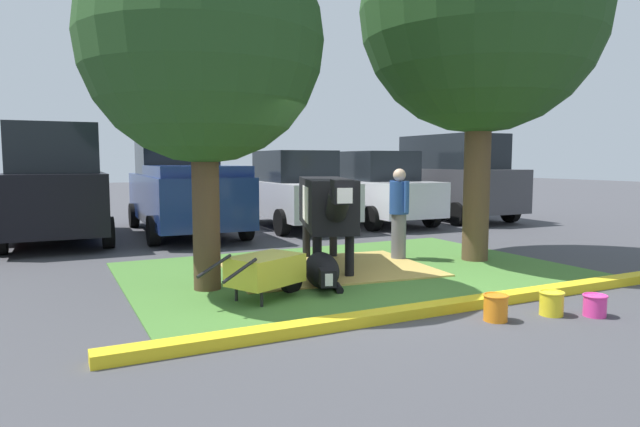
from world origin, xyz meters
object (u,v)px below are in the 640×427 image
suv_black (55,184)px  wheelbarrow (267,270)px  shade_tree_left (203,43)px  pickup_truck_black (183,187)px  bucket_orange (496,307)px  suv_dark_grey (451,177)px  calf_lying (322,270)px  bucket_yellow (552,303)px  bucket_pink (595,305)px  sedan_silver (294,190)px  cow_holstein (327,204)px  person_handler (399,211)px  shade_tree_right (481,12)px  hatchback_white (375,189)px

suv_black → wheelbarrow: bearing=-71.6°
shade_tree_left → pickup_truck_black: size_ratio=0.90×
bucket_orange → suv_dark_grey: suv_dark_grey is taller
calf_lying → pickup_truck_black: (-0.42, 6.71, 0.88)m
shade_tree_left → bucket_yellow: shade_tree_left is taller
bucket_yellow → bucket_pink: bucket_yellow is taller
pickup_truck_black → sedan_silver: bearing=-3.9°
calf_lying → suv_black: suv_black is taller
wheelbarrow → suv_black: size_ratio=0.34×
bucket_yellow → cow_holstein: bearing=107.1°
person_handler → suv_dark_grey: size_ratio=0.35×
shade_tree_right → bucket_pink: shade_tree_right is taller
calf_lying → sedan_silver: bearing=69.4°
bucket_orange → bucket_pink: (1.15, -0.37, -0.02)m
suv_black → hatchback_white: bearing=-1.6°
bucket_orange → hatchback_white: (3.84, 8.62, 0.83)m
sedan_silver → suv_black: bearing=179.8°
wheelbarrow → sedan_silver: sedan_silver is taller
calf_lying → person_handler: person_handler is taller
shade_tree_right → bucket_orange: 5.58m
cow_holstein → suv_black: (-3.89, 5.43, 0.20)m
suv_dark_grey → bucket_orange: bearing=-127.2°
pickup_truck_black → sedan_silver: 2.88m
cow_holstein → calf_lying: bearing=-120.1°
wheelbarrow → bucket_pink: (3.10, -2.35, -0.25)m
bucket_pink → pickup_truck_black: 9.79m
hatchback_white → sedan_silver: bearing=175.0°
sedan_silver → suv_dark_grey: (5.11, -0.19, 0.29)m
suv_dark_grey → bucket_yellow: bearing=-123.6°
shade_tree_left → bucket_orange: bearing=-48.8°
shade_tree_left → suv_dark_grey: size_ratio=1.06×
bucket_yellow → pickup_truck_black: 9.44m
hatchback_white → cow_holstein: bearing=-128.9°
shade_tree_left → sedan_silver: size_ratio=1.11×
person_handler → bucket_pink: (-0.00, -3.92, -0.74)m
shade_tree_left → suv_black: shade_tree_left is taller
cow_holstein → shade_tree_right: bearing=-10.6°
cow_holstein → hatchback_white: 6.67m
wheelbarrow → suv_dark_grey: bearing=38.0°
bucket_pink → suv_dark_grey: suv_dark_grey is taller
shade_tree_right → bucket_pink: (-1.19, -3.29, -4.16)m
person_handler → bucket_yellow: bearing=-96.4°
shade_tree_left → calf_lying: bearing=-19.8°
cow_holstein → person_handler: size_ratio=1.86×
person_handler → bucket_pink: bearing=-90.0°
calf_lying → wheelbarrow: 1.02m
shade_tree_left → person_handler: bearing=11.0°
wheelbarrow → suv_dark_grey: size_ratio=0.34×
shade_tree_left → sedan_silver: shade_tree_left is taller
shade_tree_left → bucket_orange: 4.93m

